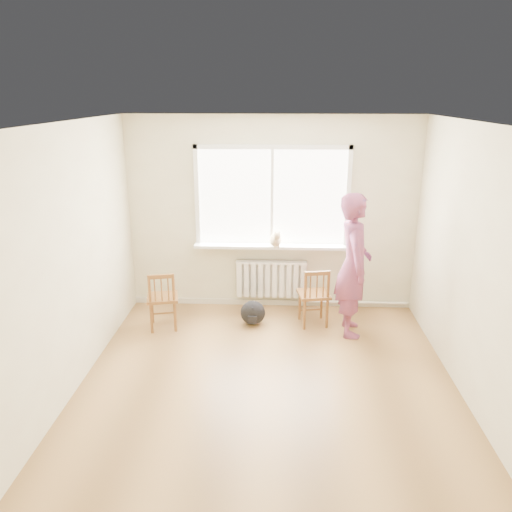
# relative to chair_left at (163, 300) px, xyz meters

# --- Properties ---
(floor) EXTENTS (4.50, 4.50, 0.00)m
(floor) POSITION_rel_chair_left_xyz_m (1.40, -1.40, -0.40)
(floor) COLOR #A77944
(floor) RESTS_ON ground
(ceiling) EXTENTS (4.50, 4.50, 0.00)m
(ceiling) POSITION_rel_chair_left_xyz_m (1.40, -1.40, 2.30)
(ceiling) COLOR white
(ceiling) RESTS_ON back_wall
(back_wall) EXTENTS (4.00, 0.01, 2.70)m
(back_wall) POSITION_rel_chair_left_xyz_m (1.40, 0.85, 0.95)
(back_wall) COLOR beige
(back_wall) RESTS_ON ground
(window) EXTENTS (2.12, 0.05, 1.42)m
(window) POSITION_rel_chair_left_xyz_m (1.40, 0.83, 1.26)
(window) COLOR white
(window) RESTS_ON back_wall
(windowsill) EXTENTS (2.15, 0.22, 0.04)m
(windowsill) POSITION_rel_chair_left_xyz_m (1.40, 0.74, 0.53)
(windowsill) COLOR white
(windowsill) RESTS_ON back_wall
(radiator) EXTENTS (1.00, 0.12, 0.55)m
(radiator) POSITION_rel_chair_left_xyz_m (1.40, 0.76, 0.04)
(radiator) COLOR white
(radiator) RESTS_ON back_wall
(heating_pipe) EXTENTS (1.40, 0.04, 0.04)m
(heating_pipe) POSITION_rel_chair_left_xyz_m (2.65, 0.79, -0.32)
(heating_pipe) COLOR silver
(heating_pipe) RESTS_ON back_wall
(baseboard) EXTENTS (4.00, 0.03, 0.08)m
(baseboard) POSITION_rel_chair_left_xyz_m (1.40, 0.84, -0.36)
(baseboard) COLOR beige
(baseboard) RESTS_ON ground
(chair_left) EXTENTS (0.46, 0.45, 0.80)m
(chair_left) POSITION_rel_chair_left_xyz_m (0.00, 0.00, 0.00)
(chair_left) COLOR brown
(chair_left) RESTS_ON floor
(chair_right) EXTENTS (0.45, 0.44, 0.80)m
(chair_right) POSITION_rel_chair_left_xyz_m (1.97, 0.20, 0.00)
(chair_right) COLOR brown
(chair_right) RESTS_ON floor
(person) EXTENTS (0.44, 0.67, 1.83)m
(person) POSITION_rel_chair_left_xyz_m (2.43, 0.03, 0.51)
(person) COLOR #B03A65
(person) RESTS_ON floor
(cat) EXTENTS (0.20, 0.37, 0.25)m
(cat) POSITION_rel_chair_left_xyz_m (1.45, 0.66, 0.65)
(cat) COLOR beige
(cat) RESTS_ON windowsill
(backpack) EXTENTS (0.37, 0.30, 0.33)m
(backpack) POSITION_rel_chair_left_xyz_m (1.16, 0.18, -0.24)
(backpack) COLOR black
(backpack) RESTS_ON floor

